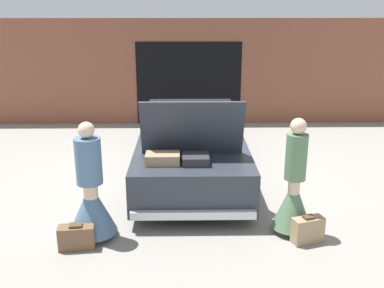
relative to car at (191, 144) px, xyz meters
name	(u,v)px	position (x,y,z in m)	size (l,w,h in m)	color
ground_plane	(191,173)	(0.00, -0.01, -0.59)	(40.00, 40.00, 0.00)	gray
garage_wall_back	(189,72)	(0.00, 3.84, 0.80)	(12.00, 0.14, 2.80)	brown
car	(191,144)	(0.00, 0.00, 0.00)	(1.94, 4.73, 1.77)	#2D333D
person_left	(91,198)	(-1.42, -2.46, 0.01)	(0.68, 0.68, 1.69)	beige
person_right	(294,193)	(1.42, -2.37, 0.02)	(0.57, 0.57, 1.70)	beige
suitcase_beside_left_person	(77,237)	(-1.58, -2.78, -0.42)	(0.50, 0.26, 0.36)	brown
suitcase_beside_right_person	(308,230)	(1.58, -2.66, -0.41)	(0.47, 0.31, 0.39)	#9E8460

